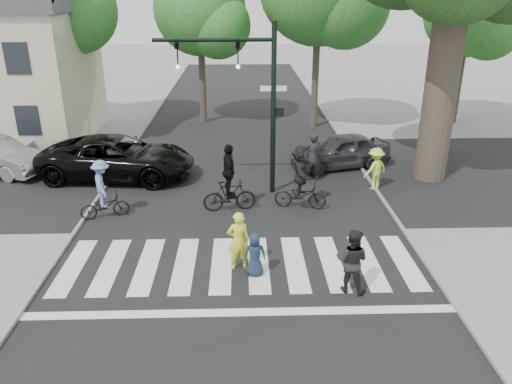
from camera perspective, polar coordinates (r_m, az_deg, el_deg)
ground at (r=12.86m, az=-1.84°, el=-10.49°), size 120.00×120.00×0.00m
road_stem at (r=17.28m, az=-1.87°, el=-1.50°), size 10.00×70.00×0.01m
road_cross at (r=20.06m, az=-1.88°, el=1.94°), size 70.00×10.00×0.01m
curb_left at (r=18.00m, az=-18.17°, el=-1.49°), size 0.10×70.00×0.10m
curb_right at (r=17.96m, az=14.46°, el=-1.12°), size 0.10×70.00×0.10m
crosswalk at (r=13.41m, az=-1.85°, el=-8.94°), size 10.00×3.85×0.01m
traffic_signal at (r=17.29m, az=-0.83°, el=12.06°), size 4.45×0.29×6.00m
bg_tree_2 at (r=27.53m, az=-5.94°, el=19.65°), size 5.04×4.80×8.40m
bg_tree_4 at (r=29.60m, az=23.69°, el=17.91°), size 4.83×4.60×8.15m
pedestrian_woman at (r=13.14m, az=-2.03°, el=-5.58°), size 0.66×0.49×1.64m
pedestrian_child at (r=12.93m, az=-0.14°, el=-7.17°), size 0.60×0.40×1.20m
pedestrian_adult at (r=12.40m, az=10.90°, el=-7.74°), size 0.99×0.90×1.67m
cyclist_left at (r=16.76m, az=-17.08°, el=-0.15°), size 1.64×1.14×1.96m
cyclist_mid at (r=16.54m, az=-3.09°, el=0.91°), size 1.81×1.12×2.31m
cyclist_right at (r=16.76m, az=5.14°, el=1.30°), size 1.84×1.71×2.22m
car_suv at (r=20.28m, az=-15.54°, el=3.80°), size 6.18×3.33×1.65m
car_grey at (r=21.08m, az=9.58°, el=4.67°), size 4.45×2.77×1.41m
bystander_hivis at (r=18.94m, az=13.48°, el=2.61°), size 1.18×1.03×1.59m
bystander_dark at (r=19.34m, az=6.47°, el=4.02°), size 0.73×0.50×1.92m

